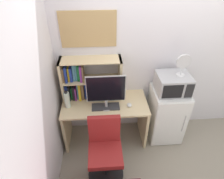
{
  "coord_description": "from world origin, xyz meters",
  "views": [
    {
      "loc": [
        -0.99,
        -2.4,
        2.47
      ],
      "look_at": [
        -0.85,
        -0.32,
        0.97
      ],
      "focal_mm": 31.01,
      "sensor_mm": 36.0,
      "label": 1
    }
  ],
  "objects_px": {
    "computer_mouse": "(129,105)",
    "desk_fan": "(183,63)",
    "monitor": "(106,90)",
    "microwave": "(173,84)",
    "wall_corkboard": "(88,30)",
    "mini_fridge": "(166,114)",
    "hutch_bookshelf": "(82,80)",
    "water_bottle": "(67,100)",
    "desk_chair": "(105,153)",
    "keyboard": "(106,107)"
  },
  "relations": [
    {
      "from": "desk_chair",
      "to": "wall_corkboard",
      "type": "distance_m",
      "value": 1.55
    },
    {
      "from": "microwave",
      "to": "wall_corkboard",
      "type": "relative_size",
      "value": 0.63
    },
    {
      "from": "hutch_bookshelf",
      "to": "water_bottle",
      "type": "distance_m",
      "value": 0.35
    },
    {
      "from": "water_bottle",
      "to": "desk_chair",
      "type": "bearing_deg",
      "value": -49.23
    },
    {
      "from": "desk_chair",
      "to": "hutch_bookshelf",
      "type": "bearing_deg",
      "value": 109.58
    },
    {
      "from": "wall_corkboard",
      "to": "desk_chair",
      "type": "bearing_deg",
      "value": -80.51
    },
    {
      "from": "computer_mouse",
      "to": "desk_fan",
      "type": "relative_size",
      "value": 0.28
    },
    {
      "from": "keyboard",
      "to": "wall_corkboard",
      "type": "bearing_deg",
      "value": 115.93
    },
    {
      "from": "microwave",
      "to": "computer_mouse",
      "type": "bearing_deg",
      "value": -169.79
    },
    {
      "from": "microwave",
      "to": "keyboard",
      "type": "bearing_deg",
      "value": -173.16
    },
    {
      "from": "keyboard",
      "to": "water_bottle",
      "type": "distance_m",
      "value": 0.53
    },
    {
      "from": "desk_fan",
      "to": "wall_corkboard",
      "type": "xyz_separation_m",
      "value": [
        -1.19,
        0.27,
        0.37
      ]
    },
    {
      "from": "mini_fridge",
      "to": "desk_chair",
      "type": "xyz_separation_m",
      "value": [
        -0.96,
        -0.62,
        -0.03
      ]
    },
    {
      "from": "monitor",
      "to": "desk_fan",
      "type": "xyz_separation_m",
      "value": [
        1.0,
        0.11,
        0.3
      ]
    },
    {
      "from": "wall_corkboard",
      "to": "keyboard",
      "type": "bearing_deg",
      "value": -64.07
    },
    {
      "from": "computer_mouse",
      "to": "microwave",
      "type": "xyz_separation_m",
      "value": [
        0.6,
        0.11,
        0.26
      ]
    },
    {
      "from": "hutch_bookshelf",
      "to": "keyboard",
      "type": "bearing_deg",
      "value": -40.79
    },
    {
      "from": "wall_corkboard",
      "to": "microwave",
      "type": "bearing_deg",
      "value": -13.26
    },
    {
      "from": "monitor",
      "to": "computer_mouse",
      "type": "relative_size",
      "value": 6.12
    },
    {
      "from": "microwave",
      "to": "wall_corkboard",
      "type": "bearing_deg",
      "value": 166.74
    },
    {
      "from": "microwave",
      "to": "desk_fan",
      "type": "height_order",
      "value": "desk_fan"
    },
    {
      "from": "desk_chair",
      "to": "wall_corkboard",
      "type": "height_order",
      "value": "wall_corkboard"
    },
    {
      "from": "desk_fan",
      "to": "desk_chair",
      "type": "height_order",
      "value": "desk_fan"
    },
    {
      "from": "mini_fridge",
      "to": "wall_corkboard",
      "type": "bearing_deg",
      "value": 166.6
    },
    {
      "from": "computer_mouse",
      "to": "water_bottle",
      "type": "relative_size",
      "value": 0.32
    },
    {
      "from": "hutch_bookshelf",
      "to": "wall_corkboard",
      "type": "bearing_deg",
      "value": 39.26
    },
    {
      "from": "microwave",
      "to": "monitor",
      "type": "bearing_deg",
      "value": -173.05
    },
    {
      "from": "computer_mouse",
      "to": "mini_fridge",
      "type": "bearing_deg",
      "value": 9.93
    },
    {
      "from": "hutch_bookshelf",
      "to": "monitor",
      "type": "distance_m",
      "value": 0.42
    },
    {
      "from": "wall_corkboard",
      "to": "hutch_bookshelf",
      "type": "bearing_deg",
      "value": -140.74
    },
    {
      "from": "mini_fridge",
      "to": "desk_fan",
      "type": "distance_m",
      "value": 0.88
    },
    {
      "from": "keyboard",
      "to": "hutch_bookshelf",
      "type": "bearing_deg",
      "value": 139.21
    },
    {
      "from": "monitor",
      "to": "desk_fan",
      "type": "height_order",
      "value": "desk_fan"
    },
    {
      "from": "desk_chair",
      "to": "mini_fridge",
      "type": "bearing_deg",
      "value": 32.69
    },
    {
      "from": "computer_mouse",
      "to": "desk_chair",
      "type": "height_order",
      "value": "desk_chair"
    },
    {
      "from": "monitor",
      "to": "computer_mouse",
      "type": "height_order",
      "value": "monitor"
    },
    {
      "from": "computer_mouse",
      "to": "mini_fridge",
      "type": "distance_m",
      "value": 0.68
    },
    {
      "from": "mini_fridge",
      "to": "desk_chair",
      "type": "bearing_deg",
      "value": -147.31
    },
    {
      "from": "water_bottle",
      "to": "mini_fridge",
      "type": "bearing_deg",
      "value": 2.33
    },
    {
      "from": "hutch_bookshelf",
      "to": "desk_fan",
      "type": "relative_size",
      "value": 2.71
    },
    {
      "from": "desk_fan",
      "to": "wall_corkboard",
      "type": "height_order",
      "value": "wall_corkboard"
    },
    {
      "from": "monitor",
      "to": "keyboard",
      "type": "relative_size",
      "value": 1.35
    },
    {
      "from": "desk_fan",
      "to": "desk_chair",
      "type": "bearing_deg",
      "value": -149.43
    },
    {
      "from": "monitor",
      "to": "mini_fridge",
      "type": "distance_m",
      "value": 1.09
    },
    {
      "from": "mini_fridge",
      "to": "desk_chair",
      "type": "relative_size",
      "value": 0.96
    },
    {
      "from": "mini_fridge",
      "to": "hutch_bookshelf",
      "type": "bearing_deg",
      "value": 172.68
    },
    {
      "from": "mini_fridge",
      "to": "desk_fan",
      "type": "xyz_separation_m",
      "value": [
        0.08,
        -0.0,
        0.87
      ]
    },
    {
      "from": "hutch_bookshelf",
      "to": "desk_fan",
      "type": "distance_m",
      "value": 1.36
    },
    {
      "from": "water_bottle",
      "to": "wall_corkboard",
      "type": "bearing_deg",
      "value": 44.03
    },
    {
      "from": "water_bottle",
      "to": "mini_fridge",
      "type": "distance_m",
      "value": 1.5
    }
  ]
}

